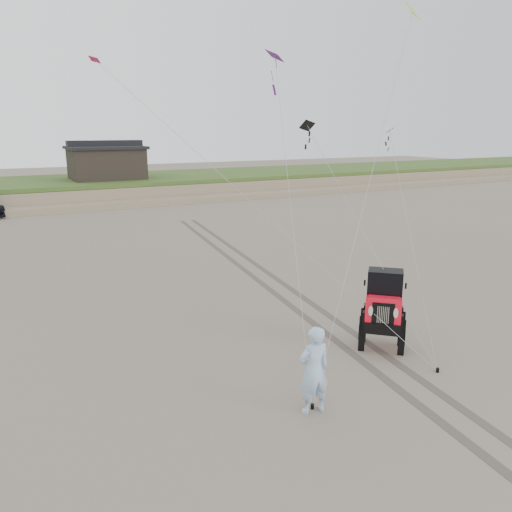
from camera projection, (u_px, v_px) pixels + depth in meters
The scene contains 9 objects.
ground at pixel (361, 376), 12.46m from camera, with size 160.00×160.00×0.00m, color #6B6054.
dune_ridge at pixel (84, 190), 44.19m from camera, with size 160.00×14.25×1.73m.
cabin at pixel (106, 162), 44.10m from camera, with size 6.40×5.40×3.35m.
jeep at pixel (383, 318), 13.82m from camera, with size 2.08×4.83×1.80m, color #FF1229, non-canonical shape.
man at pixel (314, 370), 10.65m from camera, with size 0.73×0.48×1.99m, color #85AACE.
kite_flock at pixel (304, 58), 19.32m from camera, with size 10.28×8.83×4.36m.
stake_main at pixel (312, 406), 10.99m from camera, with size 0.08×0.08×0.12m, color black.
stake_aux at pixel (438, 370), 12.64m from camera, with size 0.08×0.08×0.12m, color black.
tire_tracks at pixel (270, 282), 20.20m from camera, with size 5.22×29.74×0.01m.
Camera 1 is at (-7.73, -8.70, 5.98)m, focal length 35.00 mm.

